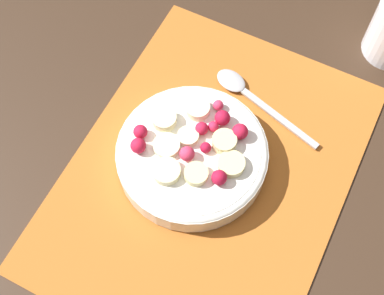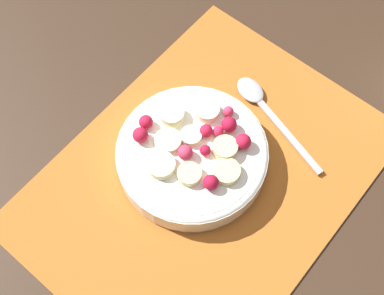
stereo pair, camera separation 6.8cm
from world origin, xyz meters
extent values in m
plane|color=#382619|center=(0.00, 0.00, 0.00)|extent=(3.00, 3.00, 0.00)
cube|color=#B26023|center=(0.00, 0.00, 0.00)|extent=(0.47, 0.35, 0.01)
cylinder|color=silver|center=(0.01, 0.03, 0.02)|extent=(0.20, 0.20, 0.03)
torus|color=silver|center=(0.01, 0.03, 0.03)|extent=(0.20, 0.20, 0.01)
cylinder|color=white|center=(0.01, 0.03, 0.04)|extent=(0.18, 0.18, 0.00)
cylinder|color=#F4EAB7|center=(0.02, 0.04, 0.05)|extent=(0.04, 0.04, 0.01)
cylinder|color=#F4EAB7|center=(0.03, 0.08, 0.05)|extent=(0.04, 0.04, 0.01)
cylinder|color=#F4EAB7|center=(0.06, 0.05, 0.05)|extent=(0.05, 0.05, 0.01)
cylinder|color=beige|center=(0.01, -0.03, 0.05)|extent=(0.04, 0.04, 0.01)
cylinder|color=beige|center=(-0.04, 0.04, 0.05)|extent=(0.05, 0.05, 0.01)
cylinder|color=beige|center=(-0.02, 0.01, 0.05)|extent=(0.04, 0.04, 0.01)
cylinder|color=beige|center=(0.03, -0.01, 0.05)|extent=(0.04, 0.04, 0.01)
cylinder|color=#F4EAB7|center=(-0.01, 0.06, 0.05)|extent=(0.05, 0.05, 0.01)
sphere|color=red|center=(0.03, 0.03, 0.05)|extent=(0.02, 0.02, 0.02)
sphere|color=#B21433|center=(0.06, 0.01, 0.05)|extent=(0.02, 0.02, 0.02)
sphere|color=red|center=(-0.02, 0.09, 0.05)|extent=(0.02, 0.02, 0.02)
sphere|color=#DB3356|center=(-0.01, 0.03, 0.05)|extent=(0.02, 0.02, 0.02)
sphere|color=red|center=(0.05, -0.02, 0.05)|extent=(0.02, 0.02, 0.02)
sphere|color=#DB3356|center=(0.08, 0.02, 0.05)|extent=(0.01, 0.01, 0.01)
sphere|color=red|center=(-0.01, 0.10, 0.05)|extent=(0.02, 0.02, 0.02)
sphere|color=#D12347|center=(0.04, 0.02, 0.05)|extent=(0.01, 0.01, 0.01)
sphere|color=#B21433|center=(0.01, 0.01, 0.05)|extent=(0.01, 0.01, 0.01)
sphere|color=#B21433|center=(-0.02, -0.02, 0.05)|extent=(0.02, 0.02, 0.02)
cube|color=#B2B2B7|center=(0.12, -0.05, 0.01)|extent=(0.05, 0.13, 0.00)
ellipsoid|color=#B2B2B7|center=(0.14, 0.03, 0.01)|extent=(0.04, 0.05, 0.01)
camera|label=1|loc=(-0.26, -0.11, 0.66)|focal=50.00mm
camera|label=2|loc=(-0.23, -0.16, 0.66)|focal=50.00mm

